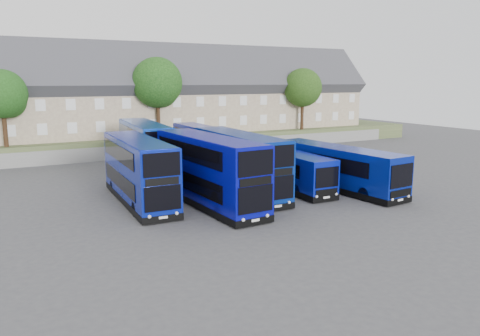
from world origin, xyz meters
name	(u,v)px	position (x,y,z in m)	size (l,w,h in m)	color
ground	(252,207)	(0.00, 0.00, 0.00)	(120.00, 120.00, 0.00)	#414146
retaining_wall	(147,151)	(0.00, 24.00, 0.75)	(70.00, 0.40, 1.50)	slate
earth_bank	(124,139)	(0.00, 34.00, 1.00)	(80.00, 20.00, 2.00)	#475932
terrace_row	(154,96)	(3.00, 30.00, 6.60)	(60.00, 10.40, 11.20)	gray
dd_front_left	(139,172)	(-6.34, 4.97, 2.22)	(3.01, 11.45, 4.52)	#081996
dd_front_mid	(209,172)	(-2.24, 2.12, 2.33)	(3.38, 12.06, 4.74)	#080B99
dd_front_right	(239,165)	(1.11, 3.97, 2.26)	(2.92, 11.63, 4.60)	navy
dd_rear_left	(145,149)	(-2.80, 15.14, 2.30)	(3.65, 11.95, 4.68)	#083098
dd_rear_right	(202,148)	(2.94, 15.12, 2.00)	(2.51, 10.31, 4.08)	#071285
coach_east_a	(286,170)	(5.44, 4.00, 1.46)	(2.62, 10.95, 2.97)	#0817A2
coach_east_b	(337,168)	(8.79, 1.72, 1.66)	(3.67, 12.54, 3.38)	navy
tree_west	(4,96)	(-13.85, 25.10, 7.05)	(4.80, 4.80, 7.65)	#382314
tree_mid	(158,85)	(2.15, 25.60, 8.07)	(5.76, 5.76, 9.18)	#382314
tree_east	(303,89)	(22.15, 25.10, 7.39)	(5.12, 5.12, 8.16)	#382314
tree_far	(308,86)	(28.15, 32.10, 7.73)	(5.44, 5.44, 8.67)	#382314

